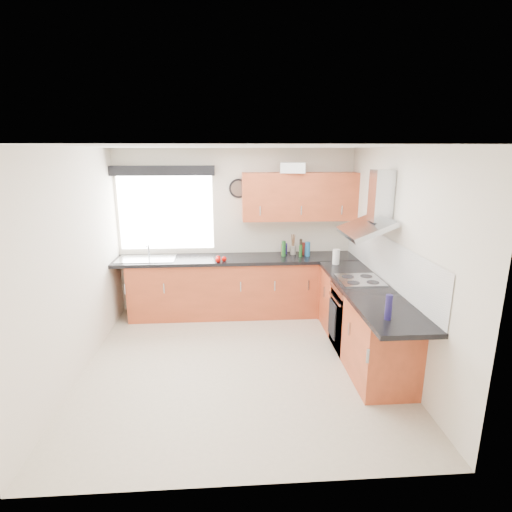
{
  "coord_description": "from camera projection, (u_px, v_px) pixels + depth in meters",
  "views": [
    {
      "loc": [
        -0.1,
        -4.28,
        2.46
      ],
      "look_at": [
        0.25,
        0.85,
        1.1
      ],
      "focal_mm": 28.0,
      "sensor_mm": 36.0,
      "label": 1
    }
  ],
  "objects": [
    {
      "name": "wall_front",
      "position": [
        246.0,
        335.0,
        2.71
      ],
      "size": [
        3.6,
        0.02,
        2.5
      ],
      "primitive_type": "cube",
      "color": "silver",
      "rests_on": "ground_plane"
    },
    {
      "name": "washing_machine",
      "position": [
        171.0,
        292.0,
        6.07
      ],
      "size": [
        0.59,
        0.57,
        0.76
      ],
      "primitive_type": "cube",
      "rotation": [
        0.0,
        0.0,
        -0.16
      ],
      "color": "silver",
      "rests_on": "ground_plane"
    },
    {
      "name": "worktop_right",
      "position": [
        368.0,
        291.0,
        4.64
      ],
      "size": [
        0.62,
        2.42,
        0.05
      ],
      "primitive_type": "cube",
      "color": "black",
      "rests_on": "base_cab_right"
    },
    {
      "name": "base_cab_right",
      "position": [
        362.0,
        321.0,
        4.9
      ],
      "size": [
        0.58,
        2.1,
        0.86
      ],
      "primitive_type": "cube",
      "color": "#A34121",
      "rests_on": "ground_plane"
    },
    {
      "name": "jar_6",
      "position": [
        306.0,
        251.0,
        6.08
      ],
      "size": [
        0.05,
        0.05,
        0.13
      ],
      "primitive_type": "cylinder",
      "color": "black",
      "rests_on": "worktop_back"
    },
    {
      "name": "window",
      "position": [
        166.0,
        213.0,
        6.03
      ],
      "size": [
        1.4,
        0.02,
        1.1
      ],
      "primitive_type": "cube",
      "color": "silver",
      "rests_on": "wall_back"
    },
    {
      "name": "oven",
      "position": [
        357.0,
        317.0,
        5.04
      ],
      "size": [
        0.56,
        0.58,
        0.85
      ],
      "primitive_type": "cube",
      "color": "black",
      "rests_on": "ground_plane"
    },
    {
      "name": "casserole",
      "position": [
        293.0,
        168.0,
        5.72
      ],
      "size": [
        0.4,
        0.33,
        0.15
      ],
      "primitive_type": "cube",
      "rotation": [
        0.0,
        0.0,
        -0.23
      ],
      "color": "silver",
      "rests_on": "upper_cabinets"
    },
    {
      "name": "splashback",
      "position": [
        385.0,
        259.0,
        4.87
      ],
      "size": [
        0.01,
        3.0,
        0.54
      ],
      "primitive_type": "cube",
      "color": "white",
      "rests_on": "wall_right"
    },
    {
      "name": "jar_7",
      "position": [
        308.0,
        249.0,
        6.03
      ],
      "size": [
        0.08,
        0.08,
        0.22
      ],
      "primitive_type": "cylinder",
      "color": "#1D5A8B",
      "rests_on": "worktop_back"
    },
    {
      "name": "window_blind",
      "position": [
        163.0,
        171.0,
        5.78
      ],
      "size": [
        1.5,
        0.18,
        0.14
      ],
      "primitive_type": "cube",
      "color": "black",
      "rests_on": "wall_back"
    },
    {
      "name": "ceiling",
      "position": [
        237.0,
        147.0,
        4.12
      ],
      "size": [
        3.6,
        3.6,
        0.02
      ],
      "primitive_type": "cube",
      "color": "white",
      "rests_on": "wall_back"
    },
    {
      "name": "wall_right",
      "position": [
        396.0,
        260.0,
        4.56
      ],
      "size": [
        0.02,
        3.6,
        2.5
      ],
      "primitive_type": "cube",
      "color": "silver",
      "rests_on": "ground_plane"
    },
    {
      "name": "ground_plane",
      "position": [
        240.0,
        363.0,
        4.76
      ],
      "size": [
        3.6,
        3.6,
        0.0
      ],
      "primitive_type": "plane",
      "color": "beige"
    },
    {
      "name": "storage_box",
      "position": [
        296.0,
        169.0,
        5.92
      ],
      "size": [
        0.26,
        0.24,
        0.1
      ],
      "primitive_type": "cube",
      "rotation": [
        0.0,
        0.0,
        0.26
      ],
      "color": "#B14E27",
      "rests_on": "upper_cabinets"
    },
    {
      "name": "kitchen_roll",
      "position": [
        336.0,
        257.0,
        5.6
      ],
      "size": [
        0.1,
        0.1,
        0.21
      ],
      "primitive_type": "cylinder",
      "rotation": [
        0.0,
        0.0,
        -0.01
      ],
      "color": "silver",
      "rests_on": "worktop_right"
    },
    {
      "name": "wall_left",
      "position": [
        73.0,
        266.0,
        4.33
      ],
      "size": [
        0.02,
        3.6,
        2.5
      ],
      "primitive_type": "cube",
      "color": "silver",
      "rests_on": "ground_plane"
    },
    {
      "name": "tomato_cluster",
      "position": [
        220.0,
        259.0,
        5.76
      ],
      "size": [
        0.21,
        0.21,
        0.07
      ],
      "primitive_type": null,
      "rotation": [
        0.0,
        0.0,
        0.32
      ],
      "color": "#C10803",
      "rests_on": "worktop_back"
    },
    {
      "name": "base_cab_corner",
      "position": [
        333.0,
        286.0,
        6.2
      ],
      "size": [
        0.6,
        0.6,
        0.86
      ],
      "primitive_type": "cube",
      "color": "#A34121",
      "rests_on": "ground_plane"
    },
    {
      "name": "base_cab_back",
      "position": [
        230.0,
        288.0,
        6.1
      ],
      "size": [
        3.0,
        0.58,
        0.86
      ],
      "primitive_type": "cube",
      "color": "#A34121",
      "rests_on": "ground_plane"
    },
    {
      "name": "hob_plate",
      "position": [
        360.0,
        280.0,
        4.92
      ],
      "size": [
        0.52,
        0.52,
        0.01
      ],
      "primitive_type": "cube",
      "color": "#B1B7C0",
      "rests_on": "worktop_right"
    },
    {
      "name": "jar_3",
      "position": [
        284.0,
        249.0,
        6.02
      ],
      "size": [
        0.06,
        0.06,
        0.24
      ],
      "primitive_type": "cylinder",
      "color": "#1D511F",
      "rests_on": "worktop_back"
    },
    {
      "name": "jar_4",
      "position": [
        285.0,
        249.0,
        6.17
      ],
      "size": [
        0.07,
        0.07,
        0.16
      ],
      "primitive_type": "cylinder",
      "color": "navy",
      "rests_on": "worktop_back"
    },
    {
      "name": "jar_2",
      "position": [
        304.0,
        249.0,
        6.1
      ],
      "size": [
        0.07,
        0.07,
        0.2
      ],
      "primitive_type": "cylinder",
      "color": "#4F1610",
      "rests_on": "worktop_back"
    },
    {
      "name": "sink",
      "position": [
        146.0,
        256.0,
        5.88
      ],
      "size": [
        0.84,
        0.46,
        0.1
      ],
      "primitive_type": null,
      "color": "#B1B7C0",
      "rests_on": "worktop_back"
    },
    {
      "name": "wall_back",
      "position": [
        236.0,
        231.0,
        6.18
      ],
      "size": [
        3.6,
        0.02,
        2.5
      ],
      "primitive_type": "cube",
      "color": "silver",
      "rests_on": "ground_plane"
    },
    {
      "name": "bottle_0",
      "position": [
        389.0,
        307.0,
        3.76
      ],
      "size": [
        0.06,
        0.06,
        0.25
      ],
      "primitive_type": "cylinder",
      "color": "#1B164A",
      "rests_on": "worktop_right"
    },
    {
      "name": "upper_cabinets",
      "position": [
        299.0,
        196.0,
        5.93
      ],
      "size": [
        1.7,
        0.35,
        0.7
      ],
      "primitive_type": "cube",
      "color": "#A34121",
      "rests_on": "wall_back"
    },
    {
      "name": "utensil_pot",
      "position": [
        293.0,
        250.0,
        6.15
      ],
      "size": [
        0.11,
        0.11,
        0.13
      ],
      "primitive_type": "cylinder",
      "rotation": [
        0.0,
        0.0,
        0.15
      ],
      "color": "gray",
      "rests_on": "worktop_back"
    },
    {
      "name": "jar_0",
      "position": [
        282.0,
        249.0,
        6.13
      ],
      "size": [
        0.04,
        0.04,
        0.16
      ],
      "primitive_type": "cylinder",
      "color": "brown",
      "rests_on": "worktop_back"
    },
    {
      "name": "extractor_hood",
      "position": [
        373.0,
        211.0,
        4.71
      ],
      "size": [
        0.52,
        0.78,
        0.66
      ],
      "primitive_type": null,
      "color": "#B1B7C0",
      "rests_on": "wall_right"
    },
    {
      "name": "jar_5",
      "position": [
        301.0,
        251.0,
        5.99
      ],
      "size": [
        0.05,
        0.05,
        0.18
      ],
      "primitive_type": "cylinder",
      "color": "#1E4F1C",
      "rests_on": "worktop_back"
    },
    {
      "name": "wall_clock",
      "position": [
        239.0,
        188.0,
        5.98
      ],
      "size": [
        0.29,
        0.04,
        0.29
      ],
      "primitive_type": "cylinder",
      "rotation": [
        1.57,
        0.0,
        0.0
      ],
      "color": "black",
      "rests_on": "wall_back"
    },
    {
      "name": "worktop_back",
      "position": [
        236.0,
        259.0,
        5.98
      ],
      "size": [
        3.6,
        0.62,
        0.05
      ],
      "primitive_type": "cube",
      "color": "black",
      "rests_on": "base_cab_back"
    },
    {
      "name": "jar_1",
      "position": [
        301.0,
        247.0,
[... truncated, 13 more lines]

